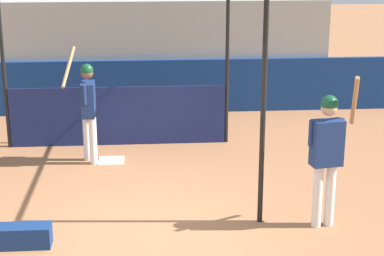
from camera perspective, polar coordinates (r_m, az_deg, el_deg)
The scene contains 8 objects.
ground_plane at distance 8.51m, azimuth -3.74°, elevation -9.44°, with size 60.00×60.00×0.00m, color #9E6642.
outfield_wall at distance 14.16m, azimuth -4.15°, elevation 3.68°, with size 24.00×0.12×1.18m.
bleacher_section at distance 15.27m, azimuth -4.23°, elevation 7.06°, with size 8.15×2.40×2.46m.
batting_cage at distance 11.15m, azimuth -6.79°, elevation 3.69°, with size 4.11×3.67×3.07m.
home_plate at distance 11.25m, azimuth -7.18°, elevation -2.89°, with size 0.44×0.44×0.02m.
player_batter at distance 10.99m, azimuth -9.25°, elevation 2.16°, with size 0.55×0.94×1.92m.
player_waiting at distance 8.53m, azimuth 11.94°, elevation -1.78°, with size 0.70×0.54×2.09m.
equipment_bag at distance 8.41m, azimuth -14.80°, elevation -9.27°, with size 0.70×0.28×0.28m.
Camera 1 is at (-0.04, -7.66, 3.71)m, focal length 60.00 mm.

